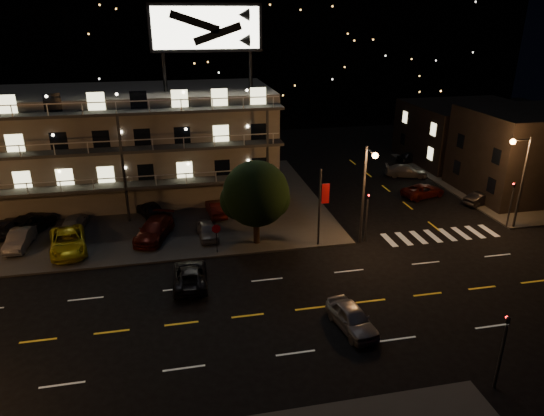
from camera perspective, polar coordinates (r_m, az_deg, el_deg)
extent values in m
plane|color=black|center=(30.71, 0.90, -12.14)|extent=(140.00, 140.00, 0.00)
cube|color=#3D3D3A|center=(48.70, -20.81, -0.17)|extent=(44.00, 24.00, 0.15)
cube|color=#3D3D3A|center=(59.76, 25.60, 3.06)|extent=(16.00, 24.00, 0.15)
cube|color=gray|center=(50.51, -16.45, 7.04)|extent=(28.00, 12.00, 10.00)
cube|color=gray|center=(49.50, -17.11, 12.91)|extent=(28.00, 12.00, 0.50)
cube|color=#3D3D3A|center=(44.42, -16.76, 2.52)|extent=(28.00, 1.80, 0.25)
cube|color=#3D3D3A|center=(43.52, -17.21, 6.49)|extent=(28.00, 1.80, 0.25)
cube|color=#3D3D3A|center=(42.83, -17.69, 10.61)|extent=(28.00, 1.80, 0.25)
cylinder|color=black|center=(47.08, -12.56, 15.38)|extent=(0.36, 0.36, 3.50)
cylinder|color=black|center=(47.69, -2.55, 15.93)|extent=(0.36, 0.36, 3.50)
cube|color=black|center=(46.98, -7.77, 20.26)|extent=(10.20, 0.50, 4.20)
cube|color=#F1EBCD|center=(46.68, -7.74, 20.26)|extent=(9.60, 0.06, 3.60)
cube|color=black|center=(55.70, 28.68, 5.77)|extent=(14.00, 10.00, 8.50)
cube|color=black|center=(65.17, 21.99, 8.19)|extent=(14.00, 12.00, 7.00)
cube|color=black|center=(95.13, -8.77, 18.53)|extent=(120.00, 20.00, 24.00)
cylinder|color=#2D2D30|center=(38.35, 10.68, 1.39)|extent=(0.20, 0.20, 8.00)
cylinder|color=#2D2D30|center=(36.50, 11.56, 6.55)|extent=(0.12, 1.80, 0.12)
sphere|color=orange|center=(35.82, 12.04, 6.05)|extent=(0.44, 0.44, 0.44)
cylinder|color=#2D2D30|center=(45.41, 27.31, 2.51)|extent=(0.20, 0.20, 8.00)
cylinder|color=#2D2D30|center=(43.95, 27.34, 7.13)|extent=(1.80, 0.12, 0.12)
sphere|color=orange|center=(43.48, 26.49, 7.00)|extent=(0.44, 0.44, 0.44)
cylinder|color=#2D2D30|center=(39.51, 11.03, -1.45)|extent=(0.14, 0.14, 3.60)
imported|color=black|center=(38.67, 11.27, 1.68)|extent=(0.20, 0.16, 1.00)
sphere|color=#FF0C0C|center=(38.60, 11.33, 1.48)|extent=(0.14, 0.14, 0.14)
cylinder|color=#2D2D30|center=(26.78, 25.27, -15.62)|extent=(0.14, 0.14, 3.60)
imported|color=black|center=(25.52, 26.11, -11.47)|extent=(0.20, 0.16, 1.00)
sphere|color=#FF0C0C|center=(25.65, 25.91, -11.52)|extent=(0.14, 0.14, 0.14)
cylinder|color=#2D2D30|center=(45.94, 26.20, -0.02)|extent=(0.14, 0.14, 3.60)
imported|color=black|center=(45.22, 26.68, 2.68)|extent=(0.16, 0.20, 1.00)
sphere|color=#FF0C0C|center=(45.17, 26.54, 2.56)|extent=(0.14, 0.14, 0.14)
cylinder|color=#2D2D30|center=(37.58, 5.59, -0.06)|extent=(0.16, 0.16, 6.40)
cube|color=#B10C18|center=(37.28, 6.32, 1.70)|extent=(0.60, 0.04, 1.60)
cylinder|color=#2D2D30|center=(37.18, -6.52, -3.89)|extent=(0.08, 0.08, 2.20)
cylinder|color=#B10C18|center=(36.69, -6.59, -2.45)|extent=(0.91, 0.04, 0.91)
cylinder|color=black|center=(38.42, -1.84, -2.47)|extent=(0.50, 0.50, 2.38)
sphere|color=black|center=(37.30, -1.89, 1.70)|extent=(5.16, 5.16, 5.16)
sphere|color=black|center=(37.70, -3.77, 0.92)|extent=(3.17, 3.17, 3.17)
sphere|color=black|center=(37.26, -0.12, 1.04)|extent=(2.98, 2.98, 2.98)
imported|color=gray|center=(42.71, -27.57, -3.27)|extent=(1.67, 4.21, 1.36)
imported|color=yellow|center=(40.42, -22.90, -3.68)|extent=(3.59, 5.95, 1.55)
imported|color=#54130C|center=(40.50, -13.68, -2.45)|extent=(3.72, 5.70, 1.53)
imported|color=gray|center=(39.91, -7.63, -2.60)|extent=(1.74, 3.76, 1.25)
imported|color=black|center=(45.73, -28.49, -1.93)|extent=(1.41, 3.85, 1.26)
imported|color=black|center=(45.21, -26.77, -1.67)|extent=(4.48, 6.05, 1.53)
imported|color=gray|center=(44.25, -22.24, -1.60)|extent=(2.05, 4.41, 1.25)
imported|color=black|center=(44.93, -14.12, -0.11)|extent=(3.14, 4.48, 1.42)
imported|color=#54130C|center=(44.17, -6.61, -0.03)|extent=(1.75, 4.10, 1.32)
imported|color=black|center=(50.89, 23.37, 1.02)|extent=(3.92, 2.38, 1.22)
imported|color=#54130C|center=(51.09, 17.36, 1.96)|extent=(5.00, 3.29, 1.28)
imported|color=gray|center=(57.00, 15.50, 4.24)|extent=(5.00, 3.31, 1.35)
imported|color=black|center=(62.93, 16.12, 5.81)|extent=(4.17, 2.46, 1.33)
imported|color=gray|center=(29.32, 9.39, -12.63)|extent=(2.32, 4.40, 1.43)
imported|color=black|center=(33.72, -9.62, -7.77)|extent=(2.42, 4.90, 1.34)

